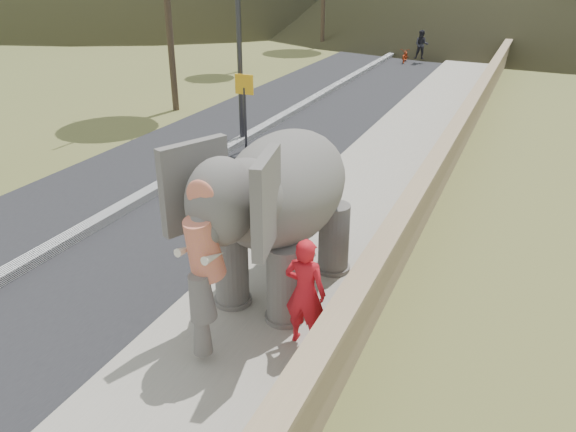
{
  "coord_description": "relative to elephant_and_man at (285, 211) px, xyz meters",
  "views": [
    {
      "loc": [
        3.57,
        -3.41,
        5.55
      ],
      "look_at": [
        0.2,
        4.26,
        1.7
      ],
      "focal_mm": 35.0,
      "sensor_mm": 36.0,
      "label": 1
    }
  ],
  "objects": [
    {
      "name": "motorcyclist",
      "position": [
        -3.27,
        25.62,
        -0.87
      ],
      "size": [
        1.64,
        1.6,
        1.87
      ],
      "color": "maroon",
      "rests_on": "ground"
    },
    {
      "name": "walkway",
      "position": [
        -0.02,
        5.44,
        -1.55
      ],
      "size": [
        3.0,
        120.0,
        0.15
      ],
      "primitive_type": "cube",
      "color": "#9E9687",
      "rests_on": "ground"
    },
    {
      "name": "elephant_and_man",
      "position": [
        0.0,
        0.0,
        0.0
      ],
      "size": [
        2.5,
        4.3,
        2.98
      ],
      "color": "slate",
      "rests_on": "ground"
    },
    {
      "name": "signboard",
      "position": [
        -4.52,
        7.08,
        0.01
      ],
      "size": [
        0.6,
        0.08,
        2.4
      ],
      "color": "#2D2D33",
      "rests_on": "ground"
    },
    {
      "name": "median",
      "position": [
        -5.02,
        5.44,
        -1.52
      ],
      "size": [
        0.35,
        120.0,
        0.22
      ],
      "primitive_type": "cube",
      "color": "black",
      "rests_on": "ground"
    },
    {
      "name": "road",
      "position": [
        -5.02,
        5.44,
        -1.61
      ],
      "size": [
        7.0,
        120.0,
        0.03
      ],
      "primitive_type": "cube",
      "color": "black",
      "rests_on": "ground"
    },
    {
      "name": "parapet",
      "position": [
        1.63,
        5.44,
        -1.08
      ],
      "size": [
        0.3,
        120.0,
        1.1
      ],
      "primitive_type": "cube",
      "color": "tan",
      "rests_on": "ground"
    }
  ]
}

